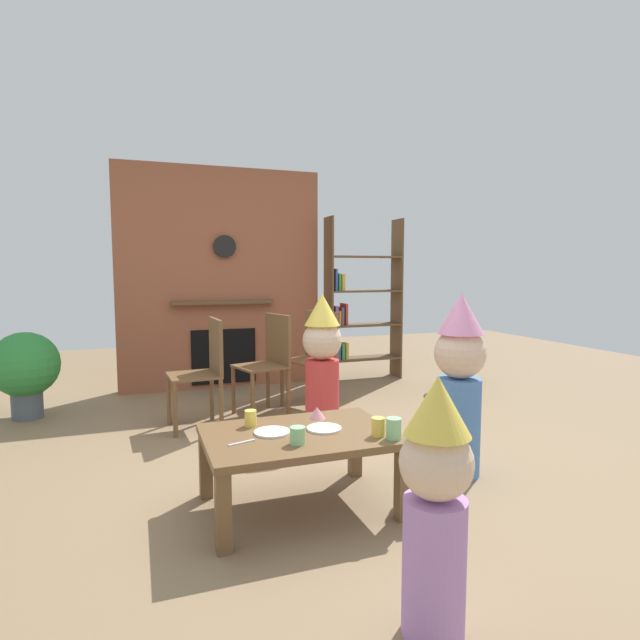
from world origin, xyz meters
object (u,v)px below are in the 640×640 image
Objects in this scene: dining_chair_right at (315,352)px; potted_plant_short at (25,368)px; potted_plant_tall at (459,356)px; dining_chair_middle at (269,358)px; bookshelf at (357,308)px; paper_plate_rear at (324,428)px; paper_cup_near_left at (298,435)px; paper_plate_front at (272,432)px; paper_cup_near_right at (394,429)px; birthday_cake_slice at (317,413)px; child_by_the_chairs at (322,361)px; coffee_table at (300,444)px; paper_cup_far_left at (251,418)px; paper_cup_center at (378,427)px; child_in_pink at (459,380)px; dining_chair_left at (205,366)px; child_with_cone_hat at (435,500)px.

dining_chair_right reaches higher than potted_plant_short.
dining_chair_middle is at bearing -174.97° from potted_plant_tall.
potted_plant_short is (-3.37, -0.49, -0.41)m from bookshelf.
paper_cup_near_left is at bearing -140.12° from paper_plate_rear.
dining_chair_middle is (0.45, 1.83, 0.08)m from paper_plate_front.
dining_chair_right is at bearing -178.77° from dining_chair_middle.
paper_cup_near_right is 0.56× the size of paper_plate_front.
child_by_the_chairs reaches higher than birthday_cake_slice.
coffee_table is 1.13× the size of dining_chair_middle.
paper_plate_front is 2.20m from dining_chair_right.
bookshelf is 21.69× the size of paper_cup_near_left.
bookshelf is 1.86× the size of coffee_table.
bookshelf reaches higher than paper_plate_front.
bookshelf is at bearing 55.59° from paper_cup_far_left.
paper_cup_center is 0.08× the size of child_in_pink.
coffee_table is at bearing 69.45° from paper_cup_near_left.
dining_chair_middle is (0.60, 0.21, 0.00)m from dining_chair_left.
coffee_table is 5.21× the size of paper_plate_front.
dining_chair_middle is (0.16, 1.86, 0.08)m from paper_plate_rear.
paper_cup_near_left reaches higher than coffee_table.
potted_plant_short is at bearing 122.73° from paper_cup_near_left.
child_by_the_chairs is (0.18, 1.34, 0.12)m from paper_cup_center.
child_in_pink reaches higher than dining_chair_left.
birthday_cake_slice is at bearing 117.68° from paper_cup_near_right.
paper_cup_far_left is (-0.16, 0.37, 0.00)m from paper_cup_near_left.
potted_plant_short reaches higher than paper_cup_near_left.
paper_cup_center is (0.37, -0.20, 0.11)m from coffee_table.
dining_chair_right is (0.86, 2.19, 0.04)m from paper_cup_near_left.
child_in_pink is at bearing -101.03° from bookshelf.
potted_plant_tall is (1.90, 0.91, -0.22)m from child_by_the_chairs.
dining_chair_left is at bearing 108.09° from birthday_cake_slice.
paper_cup_far_left reaches higher than coffee_table.
paper_cup_near_left is 3.10m from potted_plant_short.
paper_cup_near_left is at bearing 63.47° from dining_chair_middle.
dining_chair_middle is at bearing 93.34° from paper_cup_near_right.
paper_plate_front is at bearing 155.69° from paper_cup_center.
potted_plant_short is (-2.04, 0.57, -0.06)m from dining_chair_middle.
child_by_the_chairs is at bearing -18.05° from child_with_cone_hat.
paper_cup_center is 0.11× the size of dining_chair_right.
paper_cup_near_right is 0.14× the size of potted_plant_short.
child_by_the_chairs is (0.40, 2.24, 0.09)m from child_with_cone_hat.
paper_cup_near_left is 0.45× the size of paper_plate_front.
coffee_table is 1.68m from dining_chair_left.
birthday_cake_slice is (-0.25, 0.48, -0.02)m from paper_cup_near_right.
dining_chair_middle reaches higher than coffee_table.
dining_chair_right is (0.43, 2.22, 0.04)m from paper_cup_center.
paper_plate_rear is at bearing 139.45° from paper_cup_center.
child_with_cone_hat is 2.27m from child_by_the_chairs.
dining_chair_middle is at bearing 85.04° from paper_plate_rear.
paper_cup_far_left is at bearing 113.39° from paper_cup_near_left.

